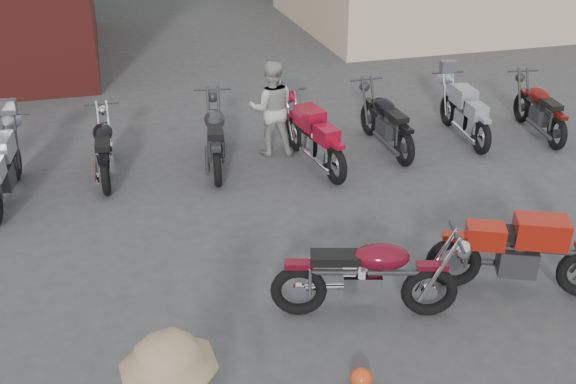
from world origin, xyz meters
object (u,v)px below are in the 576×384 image
object	(u,v)px
row_bike_3	(215,133)
row_bike_7	(540,106)
vintage_motorcycle	(369,271)
helmet	(361,378)
row_bike_1	(1,165)
row_bike_6	(465,109)
row_bike_2	(104,145)
sportbike	(526,248)
person_light	(272,108)
row_bike_4	(313,133)
row_bike_5	(386,118)

from	to	relation	value
row_bike_3	row_bike_7	xyz separation A→B (m)	(6.42, -0.25, -0.04)
vintage_motorcycle	helmet	bearing A→B (deg)	-98.42
vintage_motorcycle	row_bike_1	size ratio (longest dim) A/B	0.99
row_bike_6	vintage_motorcycle	bearing A→B (deg)	144.94
vintage_motorcycle	row_bike_2	distance (m)	5.63
helmet	row_bike_2	bearing A→B (deg)	111.91
sportbike	row_bike_2	world-z (taller)	sportbike
helmet	row_bike_1	size ratio (longest dim) A/B	0.11
helmet	row_bike_6	world-z (taller)	row_bike_6
row_bike_1	row_bike_6	size ratio (longest dim) A/B	1.04
helmet	row_bike_3	xyz separation A→B (m)	(-0.48, 5.83, 0.52)
row_bike_3	row_bike_6	bearing A→B (deg)	-81.94
person_light	row_bike_2	distance (m)	3.02
row_bike_3	sportbike	bearing A→B (deg)	-139.35
vintage_motorcycle	person_light	size ratio (longest dim) A/B	1.22
row_bike_1	row_bike_4	bearing A→B (deg)	-85.39
row_bike_4	vintage_motorcycle	bearing A→B (deg)	161.15
row_bike_1	row_bike_6	distance (m)	8.37
row_bike_2	row_bike_7	bearing A→B (deg)	-90.60
row_bike_3	helmet	bearing A→B (deg)	-166.83
vintage_motorcycle	person_light	xyz separation A→B (m)	(0.11, 5.00, 0.26)
row_bike_1	row_bike_6	world-z (taller)	row_bike_1
sportbike	person_light	bearing A→B (deg)	134.47
sportbike	row_bike_7	xyz separation A→B (m)	(3.39, 4.55, -0.05)
row_bike_2	row_bike_5	distance (m)	5.11
helmet	row_bike_1	bearing A→B (deg)	126.14
row_bike_4	row_bike_6	world-z (taller)	row_bike_4
helmet	row_bike_5	xyz separation A→B (m)	(2.72, 5.72, 0.50)
person_light	row_bike_2	xyz separation A→B (m)	(-3.00, -0.17, -0.31)
row_bike_4	row_bike_3	bearing A→B (deg)	64.59
row_bike_4	sportbike	bearing A→B (deg)	-172.43
row_bike_5	row_bike_6	world-z (taller)	row_bike_5
row_bike_5	sportbike	bearing A→B (deg)	175.94
sportbike	row_bike_3	distance (m)	5.68
row_bike_2	helmet	bearing A→B (deg)	-156.23
row_bike_3	row_bike_4	xyz separation A→B (m)	(1.66, -0.46, 0.00)
helmet	row_bike_6	xyz separation A→B (m)	(4.40, 5.79, 0.49)
vintage_motorcycle	helmet	size ratio (longest dim) A/B	9.10
row_bike_3	row_bike_7	bearing A→B (deg)	-83.82
vintage_motorcycle	person_light	world-z (taller)	person_light
helmet	row_bike_7	distance (m)	8.16
row_bike_4	row_bike_5	bearing A→B (deg)	-87.05
row_bike_1	row_bike_7	xyz separation A→B (m)	(9.90, 0.15, -0.04)
row_bike_7	row_bike_5	bearing A→B (deg)	95.75
helmet	person_light	xyz separation A→B (m)	(0.62, 6.10, 0.77)
sportbike	row_bike_7	size ratio (longest dim) A/B	1.09
helmet	person_light	size ratio (longest dim) A/B	0.13
helmet	row_bike_7	size ratio (longest dim) A/B	0.12
person_light	row_bike_6	size ratio (longest dim) A/B	0.85
vintage_motorcycle	row_bike_7	world-z (taller)	vintage_motorcycle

